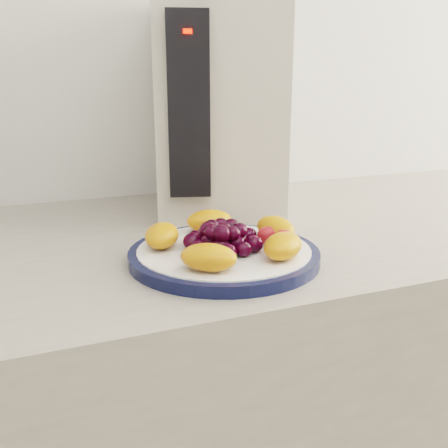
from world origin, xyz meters
name	(u,v)px	position (x,y,z in m)	size (l,w,h in m)	color
plate_rim	(224,255)	(0.10, 1.06, 0.91)	(0.25, 0.25, 0.01)	#0C1335
plate_face	(224,254)	(0.10, 1.06, 0.91)	(0.23, 0.23, 0.02)	white
appliance_body	(217,106)	(0.21, 1.35, 1.09)	(0.21, 0.30, 0.37)	beige
appliance_panel	(189,107)	(0.11, 1.22, 1.09)	(0.06, 0.02, 0.28)	black
appliance_led	(188,31)	(0.11, 1.21, 1.20)	(0.01, 0.01, 0.01)	#FF0C05
fruit_plate	(229,237)	(0.11, 1.06, 0.93)	(0.21, 0.21, 0.04)	orange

